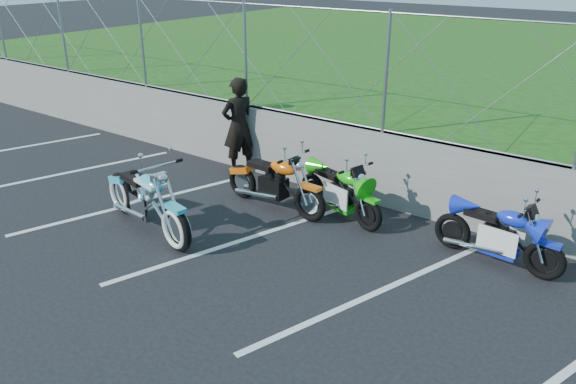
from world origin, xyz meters
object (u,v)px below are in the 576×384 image
Objects in this scene: sportbike_green at (341,194)px; sportbike_blue at (499,237)px; cruiser_turquoise at (147,202)px; person_standing at (239,126)px; naked_orange at (276,185)px.

sportbike_green is 0.99× the size of sportbike_blue.
person_standing reaches higher than cruiser_turquoise.
sportbike_blue is at bearing 9.22° from naked_orange.
naked_orange reaches higher than sportbike_blue.
cruiser_turquoise is 5.29m from sportbike_blue.
cruiser_turquoise is 1.31× the size of sportbike_green.
person_standing is at bearing -177.24° from sportbike_green.
sportbike_green is at bearing 58.13° from cruiser_turquoise.
cruiser_turquoise reaches higher than sportbike_green.
sportbike_green is (2.18, 2.24, -0.07)m from cruiser_turquoise.
cruiser_turquoise is 1.14× the size of naked_orange.
naked_orange is 1.15× the size of sportbike_green.
sportbike_blue is at bearing 15.35° from sportbike_green.
person_standing reaches higher than sportbike_green.
person_standing reaches higher than naked_orange.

